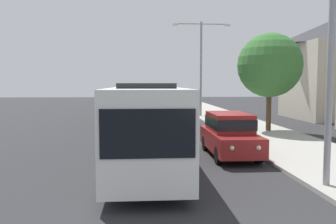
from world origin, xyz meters
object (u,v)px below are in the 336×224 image
Objects in this scene: bus_fourth_in_line at (143,94)px; roadside_tree at (270,65)px; streetlamp_mid at (201,59)px; bus_lead at (146,121)px; bus_second_in_line at (144,103)px; bus_middle at (143,97)px; white_suv at (229,133)px; box_truck_oncoming at (124,92)px; streetlamp_near at (332,21)px.

roadside_tree is at bearing -75.27° from bus_fourth_in_line.
bus_lead is at bearing -105.86° from streetlamp_mid.
bus_lead is at bearing -90.00° from bus_second_in_line.
streetlamp_mid is at bearing 45.39° from bus_second_in_line.
bus_middle is at bearing 90.00° from bus_second_in_line.
bus_middle is 2.44× the size of white_suv.
white_suv is 0.70× the size of box_truck_oncoming.
streetlamp_near reaches higher than white_suv.
streetlamp_near is at bearing -79.73° from bus_middle.
box_truck_oncoming reaches higher than white_suv.
streetlamp_mid reaches higher than roadside_tree.
streetlamp_mid reaches higher than bus_second_in_line.
bus_lead is 20.10m from streetlamp_mid.
bus_second_in_line is at bearing -90.00° from bus_fourth_in_line.
white_suv is 0.55× the size of streetlamp_mid.
bus_second_in_line is (-0.00, 13.52, -0.00)m from bus_lead.
streetlamp_near is (8.70, -51.09, 3.32)m from box_truck_oncoming.
box_truck_oncoming is at bearing 107.23° from streetlamp_mid.
streetlamp_near is (5.40, -42.70, 3.33)m from bus_fourth_in_line.
bus_second_in_line is 1.31× the size of streetlamp_near.
streetlamp_near is (1.70, -5.13, 3.99)m from white_suv.
bus_lead and bus_fourth_in_line have the same top height.
streetlamp_mid reaches higher than streetlamp_near.
bus_middle is at bearing 90.00° from bus_lead.
white_suv is at bearing -121.54° from roadside_tree.
bus_middle is at bearing 100.27° from streetlamp_near.
streetlamp_mid is 11.22m from roadside_tree.
bus_middle is 19.55m from roadside_tree.
bus_lead is 1.31× the size of streetlamp_mid.
bus_lead reaches higher than white_suv.
white_suv is at bearing -81.34° from box_truck_oncoming.
streetlamp_mid is (0.00, 23.03, 0.43)m from streetlamp_near.
bus_middle is 1.09× the size of bus_fourth_in_line.
box_truck_oncoming is at bearing 111.50° from bus_fourth_in_line.
bus_second_in_line is at bearing 90.00° from bus_lead.
streetlamp_near is 1.28× the size of roadside_tree.
box_truck_oncoming is at bearing 106.23° from roadside_tree.
bus_second_in_line is 10.02m from roadside_tree.
streetlamp_near is 12.48m from roadside_tree.
box_truck_oncoming is (-3.30, 47.05, 0.01)m from bus_lead.
box_truck_oncoming is at bearing 99.66° from streetlamp_near.
white_suv is (3.70, 1.10, -0.66)m from bus_lead.
bus_second_in_line is 2.19× the size of white_suv.
bus_fourth_in_line is (-0.00, 38.67, -0.00)m from bus_lead.
streetlamp_near is (5.40, -4.04, 3.33)m from bus_lead.
bus_middle is (0.00, 25.77, 0.00)m from bus_lead.
white_suv is (3.70, -37.57, -0.66)m from bus_fourth_in_line.
bus_middle is 1.46× the size of streetlamp_near.
white_suv is at bearing -73.43° from bus_second_in_line.
bus_second_in_line is 1.67× the size of roadside_tree.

